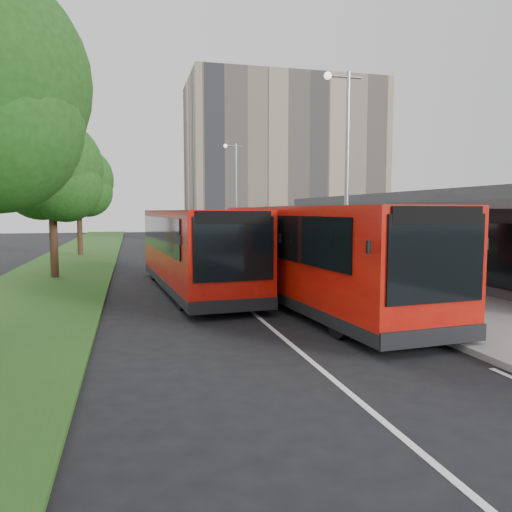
% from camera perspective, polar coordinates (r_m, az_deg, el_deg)
% --- Properties ---
extents(ground, '(120.00, 120.00, 0.00)m').
position_cam_1_polar(ground, '(15.93, -0.85, -6.10)').
color(ground, black).
rests_on(ground, ground).
extents(pavement, '(5.00, 80.00, 0.15)m').
position_cam_1_polar(pavement, '(36.61, 1.13, 0.43)').
color(pavement, slate).
rests_on(pavement, ground).
extents(grass_verge, '(5.00, 80.00, 0.10)m').
position_cam_1_polar(grass_verge, '(35.50, -19.56, -0.06)').
color(grass_verge, '#244C18').
rests_on(grass_verge, ground).
extents(lane_centre_line, '(0.12, 70.00, 0.01)m').
position_cam_1_polar(lane_centre_line, '(30.57, -7.29, -0.69)').
color(lane_centre_line, silver).
rests_on(lane_centre_line, ground).
extents(kerb_dashes, '(0.12, 56.00, 0.01)m').
position_cam_1_polar(kerb_dashes, '(35.03, -2.70, 0.09)').
color(kerb_dashes, silver).
rests_on(kerb_dashes, ground).
extents(office_block, '(22.00, 12.00, 18.00)m').
position_cam_1_polar(office_block, '(60.13, 3.04, 10.80)').
color(office_block, tan).
rests_on(office_block, ground).
extents(station_building, '(7.70, 26.00, 4.00)m').
position_cam_1_polar(station_building, '(27.34, 17.81, 2.69)').
color(station_building, '#313134').
rests_on(station_building, ground).
extents(tree_mid, '(4.56, 4.56, 7.31)m').
position_cam_1_polar(tree_mid, '(24.55, -22.36, 8.55)').
color(tree_mid, '#342015').
rests_on(tree_mid, ground).
extents(tree_far, '(4.71, 4.71, 7.57)m').
position_cam_1_polar(tree_far, '(36.46, -19.66, 7.67)').
color(tree_far, '#342015').
rests_on(tree_far, ground).
extents(lamp_post_near, '(1.44, 0.28, 8.00)m').
position_cam_1_polar(lamp_post_near, '(18.91, 10.12, 9.96)').
color(lamp_post_near, gray).
rests_on(lamp_post_near, pavement).
extents(lamp_post_far, '(1.44, 0.28, 8.00)m').
position_cam_1_polar(lamp_post_far, '(38.02, -2.42, 7.60)').
color(lamp_post_far, gray).
rests_on(lamp_post_far, pavement).
extents(bus_main, '(3.87, 11.65, 3.25)m').
position_cam_1_polar(bus_main, '(16.03, 7.03, -0.05)').
color(bus_main, red).
rests_on(bus_main, ground).
extents(bus_second, '(3.65, 11.27, 3.14)m').
position_cam_1_polar(bus_second, '(19.44, -6.99, 0.71)').
color(bus_second, red).
rests_on(bus_second, ground).
extents(litter_bin, '(0.53, 0.53, 0.83)m').
position_cam_1_polar(litter_bin, '(27.88, 6.25, -0.09)').
color(litter_bin, '#342515').
rests_on(litter_bin, pavement).
extents(bollard, '(0.24, 0.24, 1.13)m').
position_cam_1_polar(bollard, '(34.32, 0.78, 1.18)').
color(bollard, yellow).
rests_on(bollard, pavement).
extents(car_near, '(2.08, 3.61, 1.15)m').
position_cam_1_polar(car_near, '(52.68, -8.22, 2.38)').
color(car_near, '#51100B').
rests_on(car_near, ground).
extents(car_far, '(1.68, 3.56, 1.13)m').
position_cam_1_polar(car_far, '(58.48, -11.26, 2.60)').
color(car_far, navy).
rests_on(car_far, ground).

